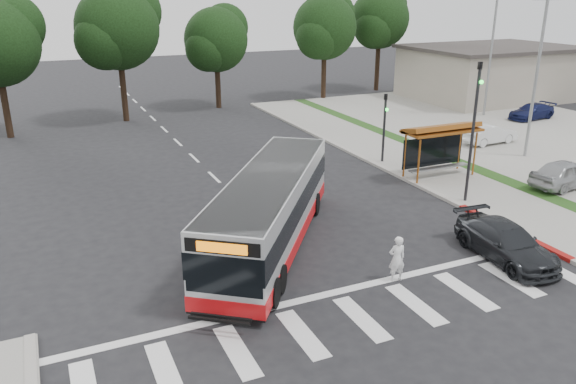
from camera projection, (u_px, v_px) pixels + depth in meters
ground at (293, 252)px, 21.33m from camera, size 140.00×140.00×0.00m
sidewalk_east at (407, 162)px, 32.42m from camera, size 4.00×40.00×0.12m
curb_east at (378, 165)px, 31.64m from camera, size 0.30×40.00×0.15m
curb_east_red at (511, 231)px, 23.07m from camera, size 0.32×6.00×0.15m
parking_lot at (534, 134)px, 38.79m from camera, size 18.00×36.00×0.10m
commercial_building at (490, 74)px, 51.06m from camera, size 14.00×10.00×4.40m
building_roof_cap at (494, 48)px, 50.26m from camera, size 14.60×10.60×0.30m
crosswalk_ladder at (361, 318)px, 17.04m from camera, size 18.00×2.60×0.01m
bus_shelter at (440, 134)px, 29.09m from camera, size 4.20×1.60×2.86m
traffic_signal_ne_tall at (474, 122)px, 25.01m from camera, size 0.18×0.37×6.50m
traffic_signal_ne_short at (385, 121)px, 31.48m from camera, size 0.18×0.37×4.00m
lot_light_front at (539, 56)px, 31.44m from camera, size 1.90×0.35×9.01m
lot_light_mid at (493, 39)px, 42.33m from camera, size 1.90×0.35×9.01m
tree_ne_a at (325, 26)px, 49.44m from camera, size 6.16×5.74×9.30m
tree_ne_b at (380, 18)px, 53.69m from camera, size 6.16×5.74×10.02m
tree_north_a at (118, 26)px, 40.59m from camera, size 6.60×6.15×10.17m
tree_north_b at (217, 39)px, 45.81m from camera, size 5.72×5.33×8.43m
transit_bus at (270, 211)px, 21.38m from camera, size 8.68×10.55×2.92m
pedestrian at (397, 259)px, 19.01m from camera, size 0.65×0.48×1.64m
dark_sedan at (506, 242)px, 20.63m from camera, size 2.24×4.70×1.32m
parked_car_0 at (567, 173)px, 27.91m from camera, size 4.24×1.95×1.41m
parked_car_1 at (490, 134)px, 35.92m from camera, size 3.85×1.55×1.24m
parked_car_3 at (532, 111)px, 42.76m from camera, size 4.18×2.09×1.16m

